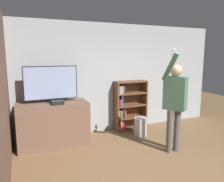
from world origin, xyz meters
TOP-DOWN VIEW (x-y plane):
  - wall_back at (0.00, 2.65)m, footprint 6.43×0.06m
  - wall_side_brick at (-2.24, 1.31)m, footprint 0.06×4.22m
  - tv_ledge at (-1.38, 2.19)m, footprint 1.47×0.65m
  - television at (-1.38, 2.27)m, footprint 1.11×0.22m
  - game_console at (-1.30, 2.00)m, footprint 0.24×0.18m
  - bookshelf at (0.56, 2.47)m, footprint 0.86×0.28m
  - person at (0.78, 0.91)m, footprint 0.57×0.57m
  - waste_bin at (0.64, 1.95)m, footprint 0.31×0.31m

SIDE VIEW (x-z plane):
  - waste_bin at x=0.64m, z-range 0.00..0.44m
  - tv_ledge at x=-1.38m, z-range 0.00..0.93m
  - bookshelf at x=0.56m, z-range -0.02..1.26m
  - game_console at x=-1.30m, z-range 0.93..1.01m
  - person at x=0.78m, z-range 0.04..2.09m
  - television at x=-1.38m, z-range 0.94..1.72m
  - wall_back at x=0.00m, z-range 0.00..2.70m
  - wall_side_brick at x=-2.24m, z-range 0.00..2.70m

